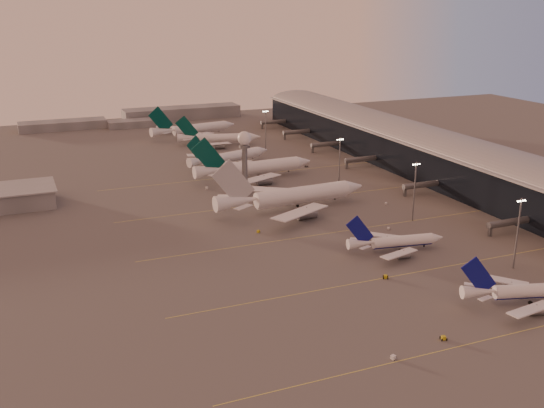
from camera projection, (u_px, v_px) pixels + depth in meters
name	position (u px, v px, depth m)	size (l,w,h in m)	color
ground	(365.00, 297.00, 195.12)	(700.00, 700.00, 0.00)	#575455
taxiway_markings	(359.00, 228.00, 255.39)	(180.00, 185.25, 0.02)	#DDCE4E
terminal	(438.00, 156.00, 328.33)	(57.00, 362.00, 23.04)	black
radar_tower	(245.00, 150.00, 296.25)	(6.40, 6.40, 31.10)	#5B5E63
mast_a	(518.00, 230.00, 212.20)	(3.60, 0.56, 25.00)	#5B5E63
mast_b	(415.00, 189.00, 259.51)	(3.60, 0.56, 25.00)	#5B5E63
mast_c	(340.00, 161.00, 306.10)	(3.60, 0.56, 25.00)	#5B5E63
mast_d	(266.00, 128.00, 384.59)	(3.60, 0.56, 25.00)	#5B5E63
distant_horizon	(148.00, 117.00, 481.10)	(165.00, 37.50, 9.00)	slate
narrowbody_near	(524.00, 293.00, 190.47)	(39.40, 30.99, 15.80)	white
narrowbody_mid	(396.00, 243.00, 230.60)	(37.92, 30.04, 14.89)	white
widebody_white	(293.00, 199.00, 277.11)	(72.82, 58.22, 25.60)	white
greentail_a	(255.00, 170.00, 325.96)	(65.94, 53.17, 23.94)	white
greentail_b	(230.00, 159.00, 352.84)	(52.98, 42.11, 19.94)	white
greentail_c	(219.00, 140.00, 402.55)	(52.22, 41.63, 19.39)	white
greentail_d	(194.00, 131.00, 427.43)	(62.57, 50.07, 22.94)	white
gsv_truck_a	(395.00, 355.00, 160.98)	(6.26, 3.79, 2.38)	silver
gsv_tug_near	(443.00, 338.00, 170.24)	(3.01, 4.08, 1.05)	gold
gsv_tug_mid	(386.00, 277.00, 208.20)	(4.54, 3.98, 1.11)	gold
gsv_truck_b	(390.00, 227.00, 252.90)	(5.43, 3.80, 2.07)	silver
gsv_truck_c	(259.00, 230.00, 249.85)	(5.44, 4.07, 2.09)	gold
gsv_catering_b	(386.00, 200.00, 284.30)	(4.62, 2.24, 3.77)	silver
gsv_tug_far	(270.00, 199.00, 291.29)	(3.48, 3.48, 0.88)	silver
gsv_truck_d	(207.00, 186.00, 308.26)	(3.54, 6.57, 2.51)	silver
gsv_tug_hangar	(306.00, 166.00, 349.54)	(3.60, 2.18, 1.02)	#515356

